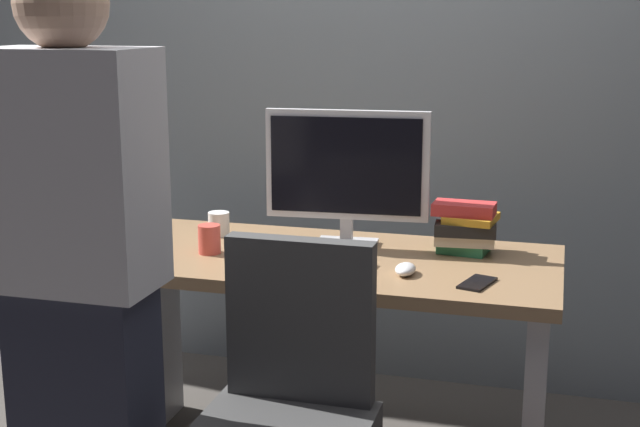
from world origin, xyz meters
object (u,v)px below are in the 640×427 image
(person_at_desk, at_px, (80,289))
(monitor, at_px, (347,171))
(desk, at_px, (324,322))
(keyboard, at_px, (302,262))
(cup_near_keyboard, at_px, (209,239))
(mouse, at_px, (405,269))
(book_stack, at_px, (466,227))
(cup_by_monitor, at_px, (219,224))
(cell_phone, at_px, (477,283))

(person_at_desk, xyz_separation_m, monitor, (0.45, 0.91, 0.16))
(desk, bearing_deg, keyboard, -107.43)
(cup_near_keyboard, bearing_deg, monitor, 26.25)
(keyboard, relative_size, mouse, 4.30)
(desk, bearing_deg, mouse, -25.37)
(monitor, bearing_deg, cup_near_keyboard, -153.75)
(desk, xyz_separation_m, person_at_desk, (-0.41, -0.78, 0.32))
(desk, bearing_deg, book_stack, 19.91)
(mouse, xyz_separation_m, cup_near_keyboard, (-0.66, 0.06, 0.03))
(desk, height_order, monitor, monitor)
(person_at_desk, height_order, cup_by_monitor, person_at_desk)
(cup_near_keyboard, bearing_deg, keyboard, -8.16)
(person_at_desk, xyz_separation_m, cup_near_keyboard, (0.05, 0.71, -0.05))
(monitor, bearing_deg, mouse, -46.94)
(desk, relative_size, keyboard, 3.47)
(desk, relative_size, person_at_desk, 0.91)
(book_stack, bearing_deg, cup_by_monitor, -179.69)
(desk, bearing_deg, monitor, 72.09)
(desk, distance_m, cell_phone, 0.58)
(monitor, relative_size, keyboard, 1.26)
(cup_by_monitor, bearing_deg, monitor, -2.92)
(keyboard, height_order, cup_near_keyboard, cup_near_keyboard)
(keyboard, relative_size, cup_by_monitor, 5.16)
(cup_near_keyboard, height_order, book_stack, book_stack)
(person_at_desk, height_order, cup_near_keyboard, person_at_desk)
(desk, distance_m, cup_by_monitor, 0.53)
(book_stack, bearing_deg, person_at_desk, -132.00)
(desk, height_order, cup_near_keyboard, cup_near_keyboard)
(cup_by_monitor, xyz_separation_m, book_stack, (0.86, 0.00, 0.04))
(desk, height_order, cup_by_monitor, cup_by_monitor)
(person_at_desk, bearing_deg, desk, 62.14)
(monitor, xyz_separation_m, mouse, (0.25, -0.27, -0.24))
(desk, height_order, mouse, mouse)
(keyboard, bearing_deg, cell_phone, -3.71)
(mouse, distance_m, cup_near_keyboard, 0.66)
(cup_by_monitor, distance_m, cell_phone, 0.99)
(monitor, bearing_deg, desk, -107.91)
(cup_near_keyboard, bearing_deg, desk, 11.27)
(person_at_desk, bearing_deg, keyboard, 60.43)
(monitor, xyz_separation_m, cup_by_monitor, (-0.47, 0.02, -0.22))
(desk, xyz_separation_m, monitor, (0.04, 0.13, 0.48))
(monitor, height_order, keyboard, monitor)
(book_stack, distance_m, cell_phone, 0.35)
(keyboard, height_order, book_stack, book_stack)
(person_at_desk, height_order, keyboard, person_at_desk)
(mouse, xyz_separation_m, cup_by_monitor, (-0.71, 0.29, 0.02))
(monitor, distance_m, mouse, 0.43)
(mouse, xyz_separation_m, cell_phone, (0.22, -0.04, -0.01))
(cup_near_keyboard, bearing_deg, book_stack, 16.03)
(mouse, relative_size, cell_phone, 0.69)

